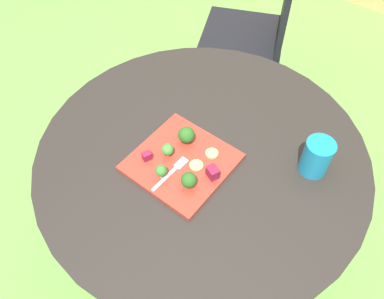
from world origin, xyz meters
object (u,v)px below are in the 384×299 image
Objects in this scene: patio_chair at (261,23)px; drinking_glass at (316,158)px; salad_plate at (182,162)px; fork at (173,171)px.

drinking_glass is at bearing -51.49° from patio_chair.
patio_chair is 7.37× the size of drinking_glass.
drinking_glass is (0.68, -0.86, 0.26)m from patio_chair.
patio_chair is 1.17m from salad_plate.
fork is (0.01, -0.05, 0.01)m from salad_plate.
drinking_glass is (0.34, 0.24, 0.05)m from salad_plate.
salad_plate is 0.05m from fork.
patio_chair reaches higher than salad_plate.
fork is (0.35, -1.15, 0.22)m from patio_chair.
drinking_glass reaches higher than fork.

